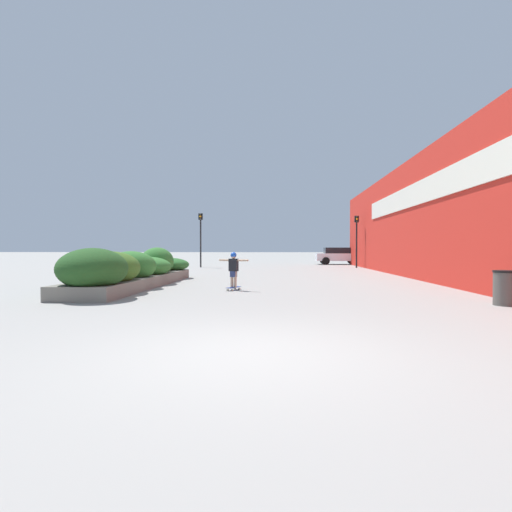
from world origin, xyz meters
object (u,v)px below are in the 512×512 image
(skateboard, at_px, (234,288))
(traffic_light_right, at_px, (357,233))
(trash_bin, at_px, (505,288))
(car_leftmost, at_px, (338,255))
(skateboarder, at_px, (234,266))
(traffic_light_left, at_px, (201,231))
(car_center_left, at_px, (436,255))

(skateboard, xyz_separation_m, traffic_light_right, (6.76, 15.45, 2.38))
(trash_bin, bearing_deg, car_leftmost, 90.82)
(skateboarder, distance_m, traffic_light_left, 16.17)
(skateboarder, height_order, car_leftmost, car_leftmost)
(trash_bin, relative_size, traffic_light_left, 0.21)
(trash_bin, distance_m, car_center_left, 26.22)
(skateboarder, bearing_deg, car_center_left, 79.47)
(skateboarder, relative_size, traffic_light_right, 0.31)
(car_leftmost, bearing_deg, skateboard, -16.47)
(trash_bin, xyz_separation_m, traffic_light_right, (0.03, 18.46, 2.04))
(traffic_light_left, bearing_deg, car_center_left, 18.98)
(car_center_left, distance_m, traffic_light_right, 10.38)
(skateboard, bearing_deg, car_center_left, 79.47)
(trash_bin, bearing_deg, traffic_light_left, 120.59)
(traffic_light_right, bearing_deg, skateboard, -113.63)
(traffic_light_left, bearing_deg, skateboard, -74.81)
(skateboard, distance_m, trash_bin, 7.38)
(skateboarder, xyz_separation_m, car_center_left, (14.65, 21.99, 0.06))
(skateboarder, xyz_separation_m, trash_bin, (6.73, -3.00, -0.36))
(skateboard, height_order, traffic_light_left, traffic_light_left)
(traffic_light_left, bearing_deg, skateboarder, -74.81)
(car_center_left, bearing_deg, car_leftmost, -87.06)
(car_center_left, relative_size, traffic_light_right, 1.16)
(car_center_left, xyz_separation_m, traffic_light_left, (-18.86, -6.49, 1.76))
(trash_bin, xyz_separation_m, car_leftmost, (-0.35, 24.57, 0.35))
(car_center_left, height_order, traffic_light_right, traffic_light_right)
(traffic_light_left, bearing_deg, trash_bin, -59.41)
(trash_bin, height_order, traffic_light_right, traffic_light_right)
(skateboard, distance_m, traffic_light_left, 16.26)
(skateboarder, bearing_deg, skateboard, -73.98)
(car_center_left, bearing_deg, traffic_light_right, -50.36)
(trash_bin, distance_m, traffic_light_left, 21.61)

